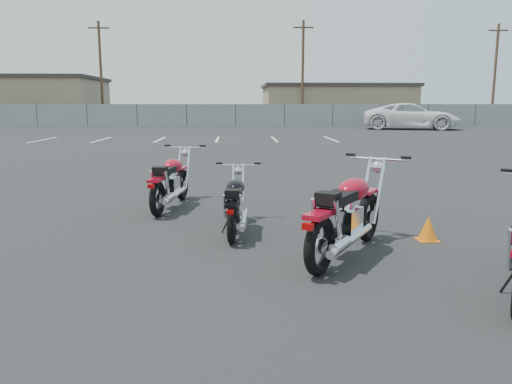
{
  "coord_description": "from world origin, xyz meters",
  "views": [
    {
      "loc": [
        -0.09,
        -6.27,
        1.88
      ],
      "look_at": [
        0.2,
        0.6,
        0.65
      ],
      "focal_mm": 35.0,
      "sensor_mm": 36.0,
      "label": 1
    }
  ],
  "objects_px": {
    "motorcycle_front_red": "(171,181)",
    "white_van": "(412,109)",
    "motorcycle_third_red": "(348,214)",
    "motorcycle_second_black": "(235,204)"
  },
  "relations": [
    {
      "from": "motorcycle_front_red",
      "to": "white_van",
      "type": "relative_size",
      "value": 0.28
    },
    {
      "from": "motorcycle_third_red",
      "to": "white_van",
      "type": "height_order",
      "value": "white_van"
    },
    {
      "from": "motorcycle_second_black",
      "to": "motorcycle_third_red",
      "type": "xyz_separation_m",
      "value": [
        1.37,
        -1.26,
        0.11
      ]
    },
    {
      "from": "motorcycle_front_red",
      "to": "motorcycle_second_black",
      "type": "xyz_separation_m",
      "value": [
        1.16,
        -1.78,
        -0.06
      ]
    },
    {
      "from": "motorcycle_second_black",
      "to": "motorcycle_third_red",
      "type": "relative_size",
      "value": 0.85
    },
    {
      "from": "motorcycle_front_red",
      "to": "motorcycle_second_black",
      "type": "distance_m",
      "value": 2.13
    },
    {
      "from": "motorcycle_front_red",
      "to": "motorcycle_second_black",
      "type": "relative_size",
      "value": 1.14
    },
    {
      "from": "motorcycle_front_red",
      "to": "motorcycle_third_red",
      "type": "relative_size",
      "value": 0.97
    },
    {
      "from": "motorcycle_second_black",
      "to": "motorcycle_third_red",
      "type": "height_order",
      "value": "motorcycle_third_red"
    },
    {
      "from": "motorcycle_third_red",
      "to": "white_van",
      "type": "xyz_separation_m",
      "value": [
        11.41,
        30.05,
        0.95
      ]
    }
  ]
}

